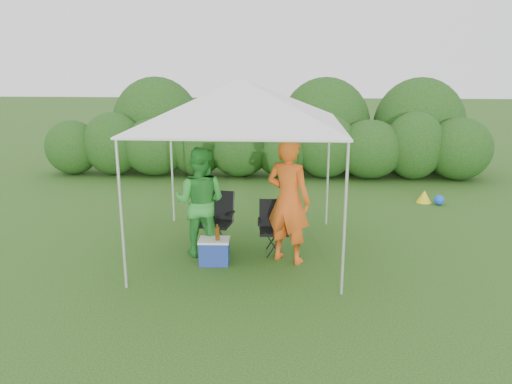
# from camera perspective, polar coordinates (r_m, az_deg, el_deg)

# --- Properties ---
(ground) EXTENTS (70.00, 70.00, 0.00)m
(ground) POSITION_cam_1_polar(r_m,az_deg,el_deg) (7.97, -1.90, -8.03)
(ground) COLOR #315A1C
(hedge) EXTENTS (12.08, 1.53, 1.80)m
(hedge) POSITION_cam_1_polar(r_m,az_deg,el_deg) (13.51, 1.18, 5.20)
(hedge) COLOR #224C17
(hedge) RESTS_ON ground
(canopy) EXTENTS (3.10, 3.10, 2.83)m
(canopy) POSITION_cam_1_polar(r_m,az_deg,el_deg) (7.86, -1.69, 10.22)
(canopy) COLOR silver
(canopy) RESTS_ON ground
(chair_right) EXTENTS (0.56, 0.51, 0.87)m
(chair_right) POSITION_cam_1_polar(r_m,az_deg,el_deg) (8.24, 2.09, -3.60)
(chair_right) COLOR black
(chair_right) RESTS_ON ground
(chair_left) EXTENTS (0.64, 0.60, 0.93)m
(chair_left) POSITION_cam_1_polar(r_m,az_deg,el_deg) (8.54, -4.51, -2.71)
(chair_left) COLOR black
(chair_left) RESTS_ON ground
(man) EXTENTS (0.86, 0.75, 1.98)m
(man) POSITION_cam_1_polar(r_m,az_deg,el_deg) (7.73, 3.72, -0.99)
(man) COLOR #EF5B1B
(man) RESTS_ON ground
(woman) EXTENTS (0.95, 0.79, 1.78)m
(woman) POSITION_cam_1_polar(r_m,az_deg,el_deg) (8.07, -6.39, -1.12)
(woman) COLOR green
(woman) RESTS_ON ground
(cooler) EXTENTS (0.49, 0.37, 0.40)m
(cooler) POSITION_cam_1_polar(r_m,az_deg,el_deg) (7.88, -4.78, -6.75)
(cooler) COLOR #203994
(cooler) RESTS_ON ground
(bottle) EXTENTS (0.07, 0.07, 0.26)m
(bottle) POSITION_cam_1_polar(r_m,az_deg,el_deg) (7.72, -4.44, -4.61)
(bottle) COLOR #592D0C
(bottle) RESTS_ON cooler
(lawn_toy) EXTENTS (0.56, 0.46, 0.28)m
(lawn_toy) POSITION_cam_1_polar(r_m,az_deg,el_deg) (11.76, 19.06, -0.57)
(lawn_toy) COLOR yellow
(lawn_toy) RESTS_ON ground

